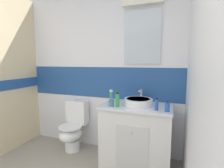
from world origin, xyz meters
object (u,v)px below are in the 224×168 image
(sink_basin, at_px, (138,102))
(shampoo_bottle_tall, at_px, (117,100))
(toothbrush_cup, at_px, (111,102))
(deodorant_spray_can, at_px, (157,104))
(toilet, at_px, (73,127))
(soap_dispenser, at_px, (167,107))

(sink_basin, xyz_separation_m, shampoo_bottle_tall, (-0.24, -0.18, 0.04))
(toothbrush_cup, distance_m, shampoo_bottle_tall, 0.09)
(sink_basin, relative_size, deodorant_spray_can, 2.72)
(toilet, relative_size, shampoo_bottle_tall, 4.23)
(shampoo_bottle_tall, bearing_deg, toothbrush_cup, -179.57)
(shampoo_bottle_tall, bearing_deg, sink_basin, 36.54)
(toothbrush_cup, bearing_deg, deodorant_spray_can, 1.02)
(toothbrush_cup, distance_m, deodorant_spray_can, 0.58)
(toothbrush_cup, xyz_separation_m, soap_dispenser, (0.71, -0.01, -0.01))
(toilet, xyz_separation_m, toothbrush_cup, (0.75, -0.23, 0.54))
(toilet, distance_m, shampoo_bottle_tall, 1.03)
(deodorant_spray_can, bearing_deg, sink_basin, 146.50)
(soap_dispenser, height_order, deodorant_spray_can, deodorant_spray_can)
(soap_dispenser, height_order, shampoo_bottle_tall, shampoo_bottle_tall)
(soap_dispenser, distance_m, shampoo_bottle_tall, 0.62)
(toilet, xyz_separation_m, shampoo_bottle_tall, (0.83, -0.23, 0.57))
(toilet, xyz_separation_m, deodorant_spray_can, (1.33, -0.22, 0.55))
(toilet, height_order, deodorant_spray_can, deodorant_spray_can)
(toothbrush_cup, relative_size, deodorant_spray_can, 1.45)
(toilet, distance_m, toothbrush_cup, 0.95)
(toothbrush_cup, height_order, deodorant_spray_can, toothbrush_cup)
(soap_dispenser, xyz_separation_m, shampoo_bottle_tall, (-0.62, 0.01, 0.04))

